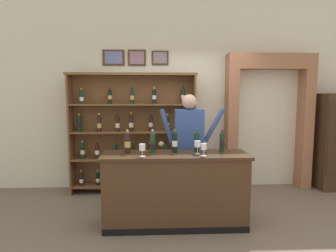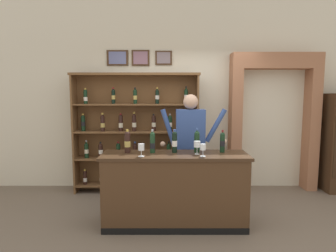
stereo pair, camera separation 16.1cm
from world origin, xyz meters
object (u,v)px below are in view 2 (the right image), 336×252
Objects in this scene: tasting_bottle_riserva at (222,142)px; wine_glass_center at (196,145)px; tasting_counter at (174,190)px; wine_shelf at (135,131)px; shopkeeper at (190,139)px; tasting_bottle_vin_santo at (127,142)px; tasting_bottle_brunello at (174,141)px; tasting_bottle_super_tuscan at (196,141)px; tasting_bottle_bianco at (152,142)px; wine_glass_right at (202,148)px; wine_glass_spare at (141,148)px.

tasting_bottle_riserva is 1.74× the size of wine_glass_center.
wine_shelf is at bearing 116.06° from tasting_counter.
tasting_bottle_vin_santo is at bearing -149.45° from shopkeeper.
tasting_bottle_brunello is 0.29m from tasting_bottle_super_tuscan.
wine_shelf is 1.58m from tasting_counter.
tasting_bottle_vin_santo is 0.32m from tasting_bottle_bianco.
tasting_bottle_riserva is 1.87× the size of wine_glass_right.
wine_glass_center is (0.28, -0.10, -0.03)m from tasting_bottle_brunello.
wine_glass_spare is at bearing -81.22° from wine_shelf.
wine_glass_right is 0.15m from wine_glass_center.
wine_glass_right is 0.98× the size of wine_glass_spare.
shopkeeper reaches higher than tasting_bottle_vin_santo.
tasting_bottle_bianco is at bearing -177.61° from tasting_bottle_brunello.
tasting_bottle_super_tuscan is at bearing 100.69° from wine_glass_right.
wine_glass_spare is (0.23, -1.47, -0.02)m from wine_shelf.
wine_shelf is at bearing 123.75° from wine_glass_right.
tasting_bottle_riserva is 1.07m from wine_glass_spare.
shopkeeper reaches higher than tasting_bottle_riserva.
tasting_bottle_vin_santo reaches higher than wine_glass_center.
wine_shelf is at bearing 127.63° from tasting_bottle_super_tuscan.
wine_shelf is 7.19× the size of tasting_bottle_brunello.
tasting_counter is 0.88m from tasting_bottle_vin_santo.
wine_glass_spare is (-0.71, -0.26, -0.03)m from tasting_bottle_super_tuscan.
wine_shelf is 13.90× the size of wine_glass_right.
tasting_bottle_bianco is 0.97× the size of tasting_bottle_super_tuscan.
tasting_bottle_riserva is at bearing -0.07° from tasting_bottle_super_tuscan.
tasting_bottle_brunello is (-0.00, 0.08, 0.62)m from tasting_counter.
wine_shelf is at bearing 124.70° from wine_glass_center.
tasting_bottle_vin_santo is 0.31m from wine_glass_spare.
tasting_bottle_brunello reaches higher than tasting_bottle_riserva.
wine_glass_spare is at bearing -118.59° from tasting_bottle_bianco.
tasting_bottle_bianco is 0.92m from tasting_bottle_riserva.
wine_shelf reaches higher than tasting_bottle_super_tuscan.
wine_glass_center reaches higher than wine_glass_right.
shopkeeper is at bearing -39.54° from wine_shelf.
tasting_bottle_bianco reaches higher than wine_glass_spare.
wine_glass_spare is at bearing -149.79° from tasting_bottle_brunello.
shopkeeper reaches higher than tasting_bottle_super_tuscan.
wine_glass_right is (-0.29, -0.26, -0.03)m from tasting_bottle_riserva.
wine_glass_center is (0.92, -1.33, -0.01)m from wine_shelf.
tasting_counter is 1.10× the size of shopkeeper.
wine_glass_right is at bearing -19.78° from tasting_bottle_bianco.
tasting_bottle_riserva reaches higher than wine_glass_right.
shopkeeper is 0.99m from wine_glass_spare.
wine_glass_spare is at bearing -179.91° from wine_glass_right.
tasting_bottle_bianco is (-0.29, 0.07, 0.61)m from tasting_counter.
tasting_bottle_bianco is 1.82× the size of wine_glass_center.
tasting_counter is 6.11× the size of tasting_bottle_bianco.
tasting_counter is at bearing -170.79° from tasting_bottle_riserva.
shopkeeper reaches higher than tasting_bottle_bianco.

